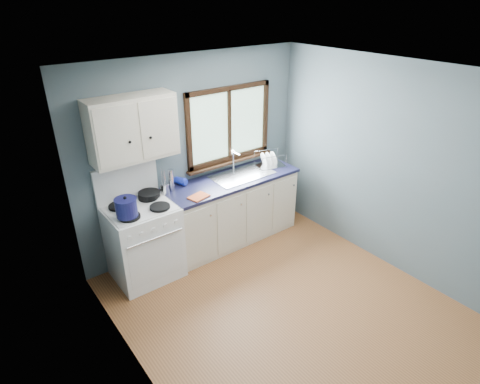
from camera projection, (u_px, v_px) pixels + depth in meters
floor at (286, 308)px, 4.43m from camera, size 3.20×3.60×0.02m
ceiling at (301, 74)px, 3.29m from camera, size 3.20×3.60×0.02m
wall_back at (194, 154)px, 5.15m from camera, size 3.20×0.02×2.50m
wall_left at (136, 272)px, 2.99m from camera, size 0.02×3.60×2.50m
wall_right at (391, 168)px, 4.73m from camera, size 0.02×3.60×2.50m
gas_range at (143, 240)px, 4.73m from camera, size 0.76×0.69×1.36m
base_cabinets at (232, 212)px, 5.49m from camera, size 1.85×0.60×0.88m
countertop at (231, 180)px, 5.27m from camera, size 1.89×0.64×0.04m
sink at (242, 179)px, 5.38m from camera, size 0.84×0.46×0.44m
window at (229, 130)px, 5.31m from camera, size 1.36×0.10×1.03m
upper_cabinets at (133, 128)px, 4.31m from camera, size 0.95×0.35×0.70m
skillet at (149, 194)px, 4.71m from camera, size 0.40×0.28×0.05m
stockpot at (126, 207)px, 4.26m from camera, size 0.29×0.29×0.23m
utensil_crock at (165, 188)px, 4.84m from camera, size 0.13×0.13×0.34m
thermos at (171, 180)px, 4.88m from camera, size 0.08×0.08×0.28m
soap_bottle at (186, 177)px, 4.99m from camera, size 0.13×0.13×0.26m
dish_towel at (199, 197)px, 4.77m from camera, size 0.27×0.22×0.02m
dish_rack at (269, 162)px, 5.62m from camera, size 0.45×0.39×0.20m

